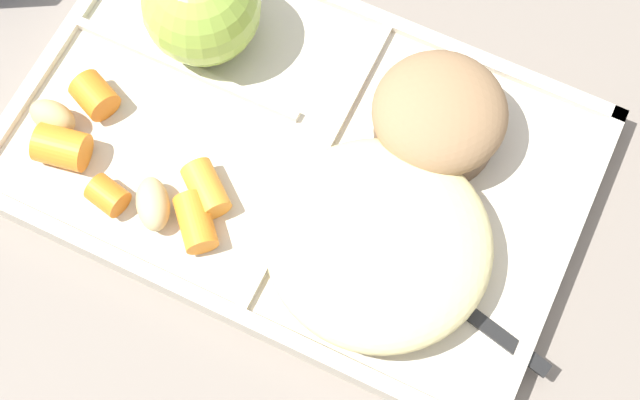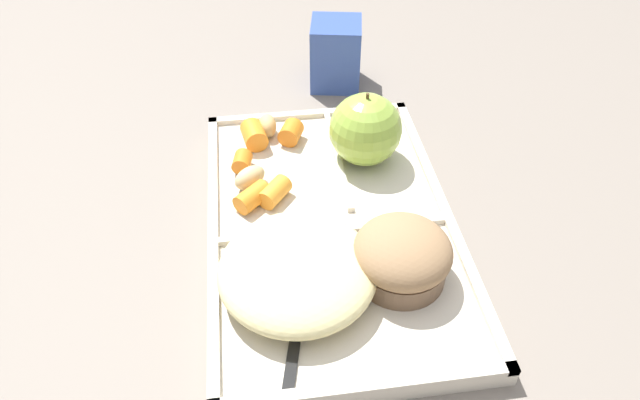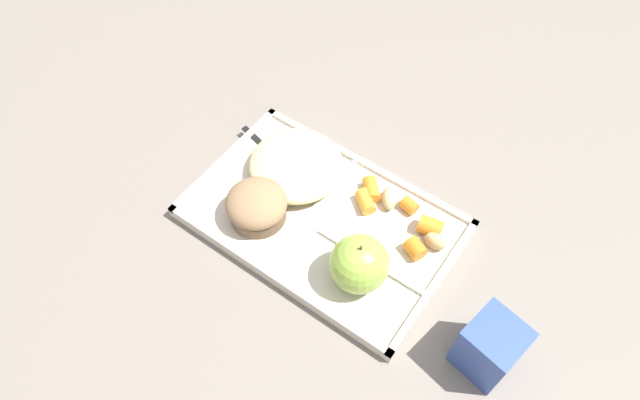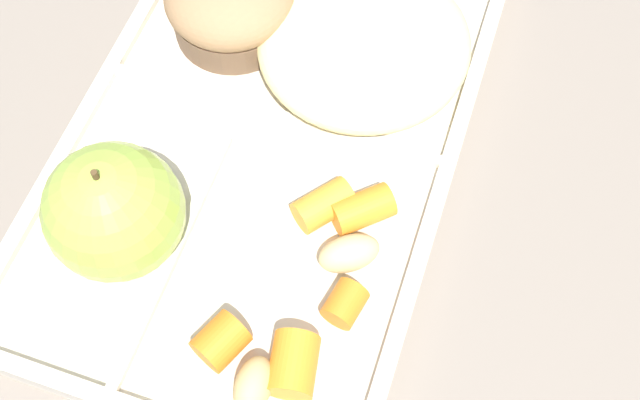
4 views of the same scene
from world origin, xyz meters
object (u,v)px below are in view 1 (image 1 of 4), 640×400
Objects in this scene: green_apple at (201,7)px; bran_muffin at (439,117)px; lunch_tray at (297,156)px; plastic_fork at (429,283)px.

green_apple reaches higher than bran_muffin.
bran_muffin is at bearing 33.62° from lunch_tray.
green_apple is 0.17m from bran_muffin.
bran_muffin is 0.54× the size of plastic_fork.
plastic_fork is at bearing -68.79° from bran_muffin.
plastic_fork is at bearing -24.89° from green_apple.
plastic_fork is at bearing -21.56° from lunch_tray.
bran_muffin reaches higher than plastic_fork.
green_apple is at bearing 155.11° from plastic_fork.
plastic_fork is (0.12, -0.05, 0.01)m from lunch_tray.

